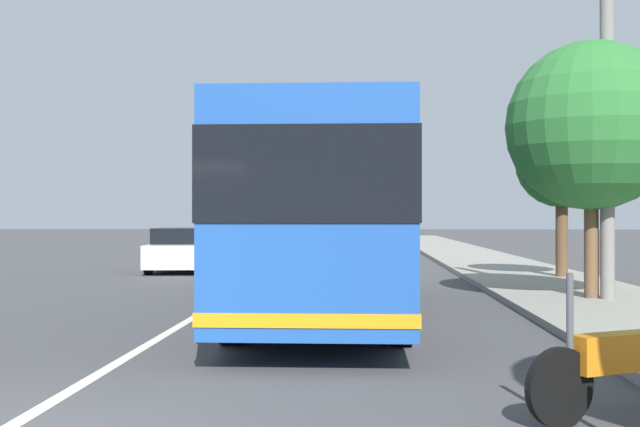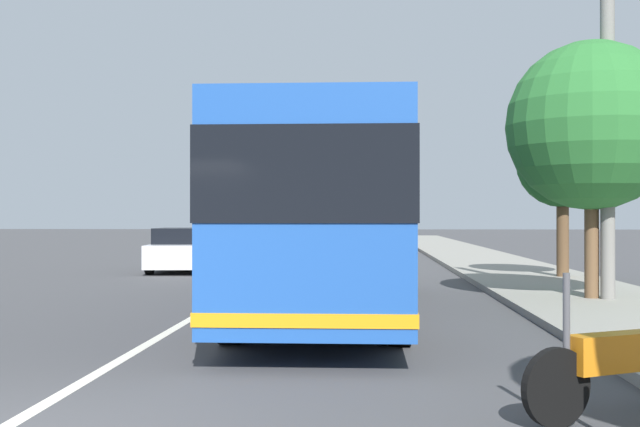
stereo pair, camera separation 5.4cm
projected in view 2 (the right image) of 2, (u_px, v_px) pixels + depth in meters
sidewalk_curb at (600, 303)px, 15.51m from camera, size 110.00×3.60×0.14m
lane_divider_line at (216, 304)px, 15.93m from camera, size 110.00×0.16×0.01m
coach_bus at (328, 212)px, 14.56m from camera, size 11.58×2.64×3.25m
motorcycle_by_tree at (622, 364)px, 6.88m from camera, size 1.04×1.93×1.28m
car_far_distant at (185, 250)px, 25.86m from camera, size 4.77×2.18×1.40m
car_oncoming at (361, 237)px, 43.27m from camera, size 4.19×2.00×1.44m
car_behind_bus at (297, 232)px, 58.54m from camera, size 4.41×1.96×1.44m
car_ahead_same_lane at (361, 230)px, 63.59m from camera, size 4.08×2.08×1.51m
roadside_tree_mid_block at (591, 126)px, 15.86m from camera, size 3.39×3.39×5.28m
roadside_tree_far_block at (563, 163)px, 21.62m from camera, size 2.50×2.50×4.52m
utility_pole at (607, 103)px, 15.66m from camera, size 0.28×0.28×8.01m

